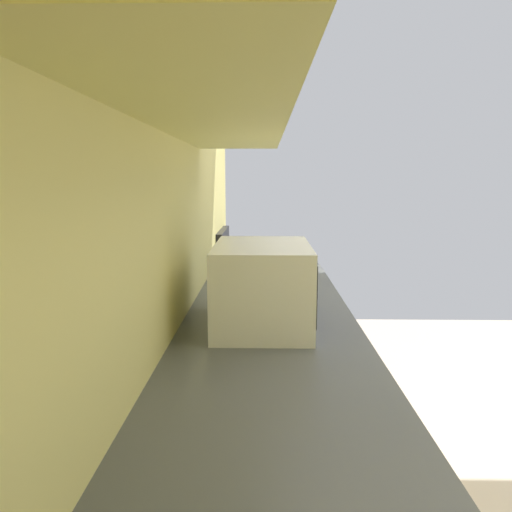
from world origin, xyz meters
TOP-DOWN VIEW (x-y plane):
  - wall_back at (0.00, 1.72)m, footprint 3.96×0.12m
  - counter_run at (-0.36, 1.35)m, footprint 3.11×0.65m
  - oven_range at (1.50, 1.35)m, footprint 0.61×0.64m
  - microwave at (-0.03, 1.37)m, footprint 0.49×0.34m
  - bowl at (0.47, 1.27)m, footprint 0.20×0.20m

SIDE VIEW (x-z plane):
  - counter_run at x=-0.36m, z-range 0.00..0.91m
  - oven_range at x=1.50m, z-range -0.07..1.02m
  - bowl at x=0.47m, z-range 0.92..0.97m
  - microwave at x=-0.03m, z-range 0.91..1.20m
  - wall_back at x=0.00m, z-range 0.00..2.83m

